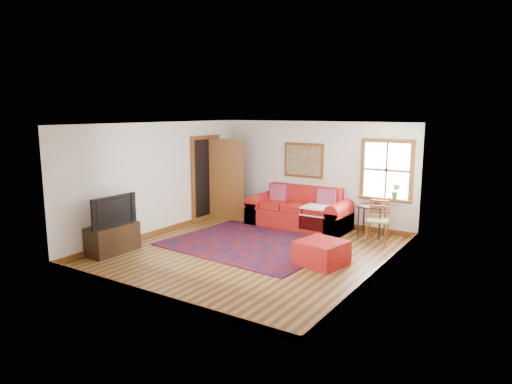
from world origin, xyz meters
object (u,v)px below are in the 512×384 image
Objects in this scene: red_ottoman at (322,253)px; ladder_back_chair at (378,218)px; red_leather_sofa at (299,214)px; side_table at (372,211)px; media_cabinet at (113,239)px.

ladder_back_chair is at bearing 90.88° from red_ottoman.
red_leather_sofa is 3.50× the size of side_table.
red_leather_sofa is 2.59× the size of ladder_back_chair.
red_leather_sofa is at bearing 173.76° from ladder_back_chair.
ladder_back_chair is 0.92× the size of media_cabinet.
side_table is (1.75, 0.08, 0.26)m from red_leather_sofa.
red_ottoman is 4.04m from media_cabinet.
media_cabinet is at bearing -118.71° from red_leather_sofa.
side_table is (0.12, 2.32, 0.35)m from red_ottoman.
ladder_back_chair is (0.24, -0.29, -0.06)m from side_table.
side_table is 0.74× the size of ladder_back_chair.
ladder_back_chair reaches higher than red_ottoman.
red_ottoman is at bearing 22.99° from media_cabinet.
red_ottoman is at bearing -100.07° from ladder_back_chair.
red_leather_sofa is at bearing 61.29° from media_cabinet.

